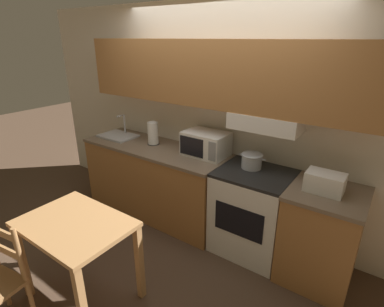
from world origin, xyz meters
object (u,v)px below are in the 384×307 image
(cooking_pot, at_px, (252,161))
(sink_basin, at_px, (118,135))
(dining_table, at_px, (77,236))
(paper_towel_roll, at_px, (153,133))
(microwave, at_px, (206,144))
(stove_range, at_px, (252,212))
(toaster, at_px, (325,182))

(cooking_pot, bearing_deg, sink_basin, -177.41)
(dining_table, bearing_deg, paper_towel_roll, 107.68)
(microwave, xyz_separation_m, paper_towel_roll, (-0.74, -0.06, 0.01))
(stove_range, distance_m, microwave, 0.89)
(toaster, relative_size, dining_table, 0.36)
(toaster, height_order, dining_table, toaster)
(toaster, relative_size, sink_basin, 0.67)
(stove_range, xyz_separation_m, paper_towel_roll, (-1.39, 0.04, 0.60))
(cooking_pot, distance_m, toaster, 0.73)
(sink_basin, bearing_deg, microwave, 5.01)
(toaster, bearing_deg, dining_table, -137.87)
(microwave, bearing_deg, sink_basin, -174.99)
(dining_table, bearing_deg, stove_range, 57.54)
(cooking_pot, height_order, sink_basin, sink_basin)
(stove_range, bearing_deg, microwave, 170.72)
(stove_range, distance_m, paper_towel_roll, 1.52)
(paper_towel_roll, bearing_deg, dining_table, -72.32)
(toaster, bearing_deg, stove_range, 177.60)
(toaster, distance_m, paper_towel_roll, 2.04)
(cooking_pot, xyz_separation_m, toaster, (0.73, -0.10, 0.01))
(sink_basin, bearing_deg, cooking_pot, 2.59)
(microwave, bearing_deg, paper_towel_roll, -175.17)
(microwave, height_order, toaster, microwave)
(paper_towel_roll, bearing_deg, sink_basin, -174.77)
(cooking_pot, xyz_separation_m, dining_table, (-0.84, -1.52, -0.36))
(stove_range, relative_size, paper_towel_roll, 3.24)
(toaster, relative_size, paper_towel_roll, 1.15)
(cooking_pot, distance_m, paper_towel_roll, 1.32)
(cooking_pot, relative_size, paper_towel_roll, 1.05)
(paper_towel_roll, bearing_deg, toaster, -2.02)
(dining_table, bearing_deg, sink_basin, 126.54)
(microwave, distance_m, paper_towel_roll, 0.74)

